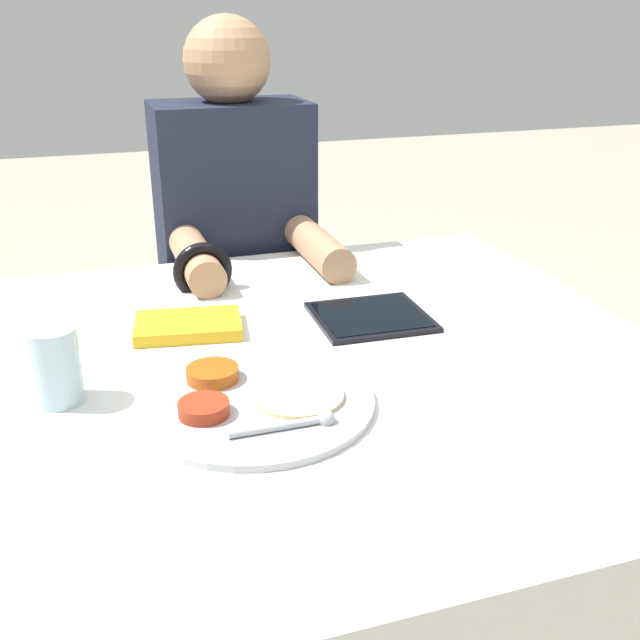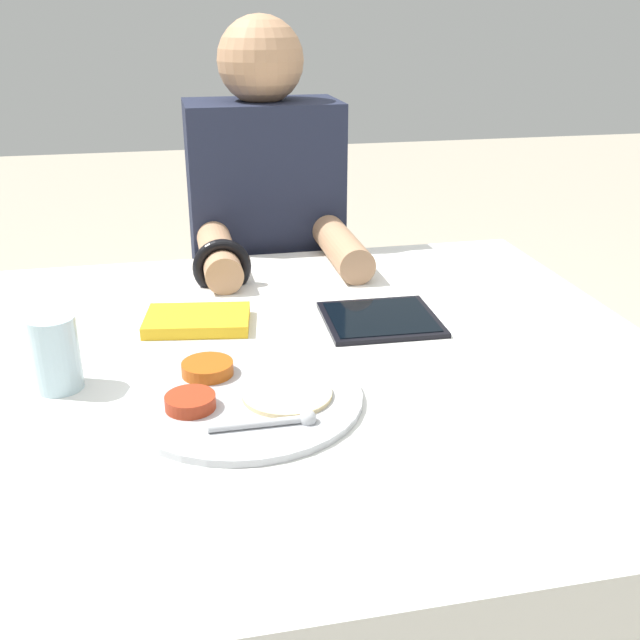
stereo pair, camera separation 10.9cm
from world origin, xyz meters
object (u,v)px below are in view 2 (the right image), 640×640
object	(u,v)px
red_notebook	(198,321)
drinking_glass	(55,353)
thali_tray	(242,396)
tablet_device	(380,319)
person_diner	(268,300)

from	to	relation	value
red_notebook	drinking_glass	bearing A→B (deg)	-138.00
thali_tray	tablet_device	bearing A→B (deg)	41.18
drinking_glass	person_diner	bearing A→B (deg)	60.03
person_diner	thali_tray	bearing A→B (deg)	-100.55
tablet_device	red_notebook	bearing A→B (deg)	171.54
tablet_device	drinking_glass	world-z (taller)	drinking_glass
red_notebook	drinking_glass	xyz separation A→B (m)	(-0.20, -0.18, 0.04)
tablet_device	thali_tray	bearing A→B (deg)	-138.82
thali_tray	drinking_glass	world-z (taller)	drinking_glass
thali_tray	red_notebook	world-z (taller)	thali_tray
red_notebook	drinking_glass	size ratio (longest dim) A/B	1.75
thali_tray	red_notebook	distance (m)	0.27
drinking_glass	red_notebook	bearing A→B (deg)	42.00
thali_tray	person_diner	xyz separation A→B (m)	(0.14, 0.75, -0.16)
thali_tray	drinking_glass	size ratio (longest dim) A/B	3.00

